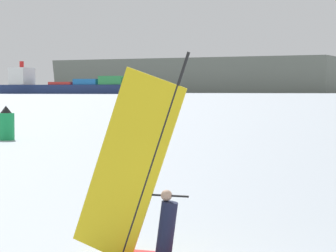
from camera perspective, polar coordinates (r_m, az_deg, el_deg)
The scene contains 4 objects.
windsurfer at distance 14.55m, azimuth -0.85°, elevation -6.61°, with size 3.65×1.09×4.16m.
cargo_ship at distance 691.70m, azimuth -6.81°, elevation 3.05°, with size 159.28×39.95×30.58m.
distant_headland at distance 1184.82m, azimuth -3.14°, elevation 3.64°, with size 733.85×402.88×43.41m, color #60665B.
channel_buoy at distance 50.87m, azimuth -12.28°, elevation 0.11°, with size 1.11×1.11×2.31m.
Camera 1 is at (0.95, -11.72, 3.34)m, focal length 79.69 mm.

